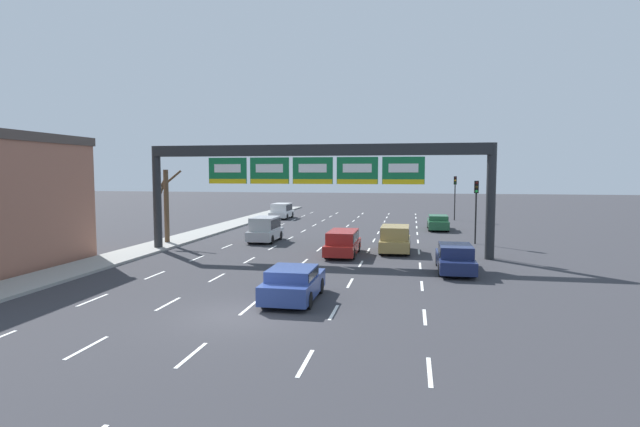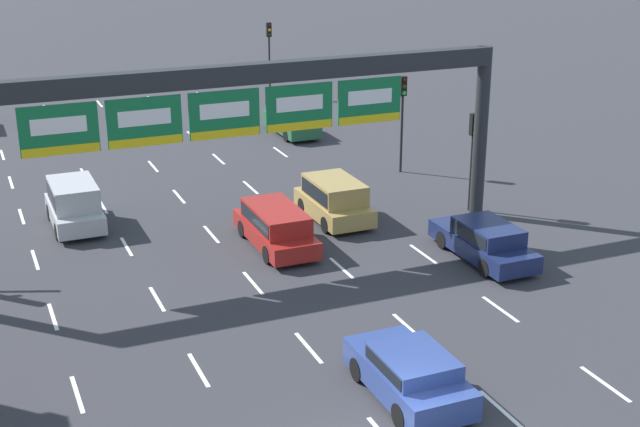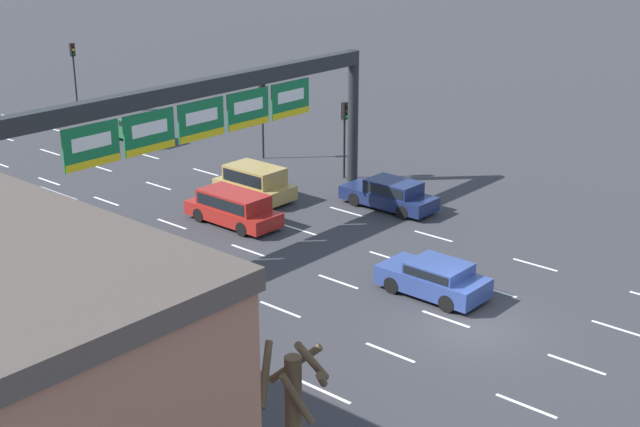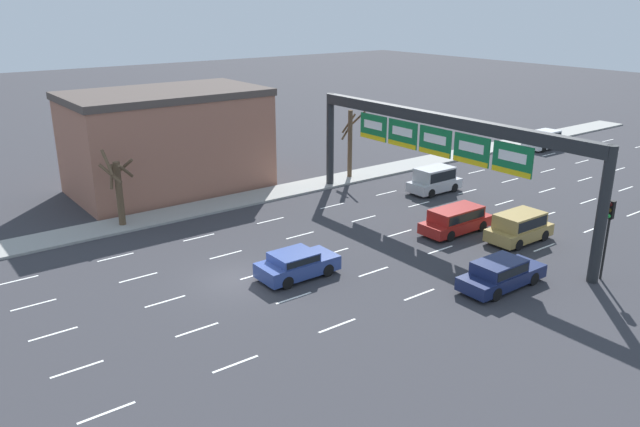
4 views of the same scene
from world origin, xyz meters
TOP-DOWN VIEW (x-y plane):
  - ground_plane at (0.00, 0.00)m, footprint 220.00×220.00m
  - sidewalk_left at (-11.30, 0.00)m, footprint 2.80×110.00m
  - lane_dashes at (0.00, 13.50)m, footprint 13.32×67.00m
  - sign_gantry at (-0.00, 13.93)m, footprint 21.95×0.70m
  - building_near at (-17.12, 3.97)m, footprint 8.21×13.83m
  - suv_red at (1.88, 13.83)m, footprint 1.85×4.75m
  - suv_silver at (-4.70, 18.94)m, footprint 1.87×4.03m
  - suv_gold at (5.06, 15.64)m, footprint 1.95×4.08m
  - car_navy at (8.36, 9.72)m, footprint 1.81×4.80m
  - suv_white at (-8.36, 37.60)m, footprint 1.99×4.21m
  - car_blue at (1.41, 2.47)m, footprint 1.95×4.13m
  - traffic_light_near_gantry at (10.78, 14.58)m, footprint 0.30×0.35m
  - tree_bare_closest at (-11.13, -1.95)m, footprint 2.06×2.08m
  - tree_bare_second at (-11.35, 16.45)m, footprint 1.64×1.35m

SIDE VIEW (x-z plane):
  - ground_plane at x=0.00m, z-range 0.00..0.00m
  - lane_dashes at x=0.00m, z-range 0.00..0.01m
  - sidewalk_left at x=-11.30m, z-range 0.00..0.15m
  - car_blue at x=1.41m, z-range 0.05..1.42m
  - car_navy at x=8.36m, z-range 0.05..1.49m
  - suv_red at x=1.88m, z-range 0.10..1.64m
  - suv_white at x=-8.36m, z-range 0.10..1.80m
  - suv_gold at x=5.06m, z-range 0.09..1.80m
  - suv_silver at x=-4.70m, z-range 0.09..1.94m
  - tree_bare_closest at x=-11.13m, z-range 0.21..4.95m
  - traffic_light_near_gantry at x=10.78m, z-range 0.90..5.02m
  - tree_bare_second at x=-11.35m, z-range 0.40..5.63m
  - building_near at x=-17.12m, z-range 0.01..7.28m
  - sign_gantry at x=0.00m, z-range 2.08..9.00m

